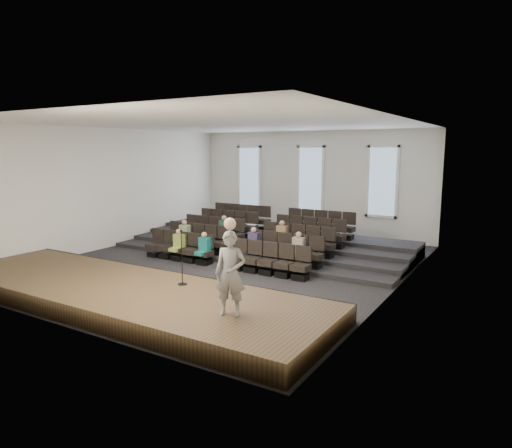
% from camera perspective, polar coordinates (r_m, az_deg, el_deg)
% --- Properties ---
extents(ground, '(14.00, 14.00, 0.00)m').
position_cam_1_polar(ground, '(16.75, -3.27, -4.93)').
color(ground, black).
rests_on(ground, ground).
extents(ceiling, '(12.00, 14.00, 0.02)m').
position_cam_1_polar(ceiling, '(16.27, -3.43, 12.44)').
color(ceiling, white).
rests_on(ceiling, ground).
extents(wall_back, '(12.00, 0.04, 5.00)m').
position_cam_1_polar(wall_back, '(22.44, 6.89, 5.10)').
color(wall_back, white).
rests_on(wall_back, ground).
extents(wall_front, '(12.00, 0.04, 5.00)m').
position_cam_1_polar(wall_front, '(11.30, -23.93, 0.31)').
color(wall_front, white).
rests_on(wall_front, ground).
extents(wall_left, '(0.04, 14.00, 5.00)m').
position_cam_1_polar(wall_left, '(20.33, -17.51, 4.31)').
color(wall_left, white).
rests_on(wall_left, ground).
extents(wall_right, '(0.04, 14.00, 5.00)m').
position_cam_1_polar(wall_right, '(13.85, 17.67, 2.18)').
color(wall_right, white).
rests_on(wall_right, ground).
extents(stage, '(11.80, 3.60, 0.50)m').
position_cam_1_polar(stage, '(12.97, -16.25, -8.41)').
color(stage, '#46351E').
rests_on(stage, ground).
extents(stage_lip, '(11.80, 0.06, 0.52)m').
position_cam_1_polar(stage_lip, '(14.16, -10.96, -6.70)').
color(stage_lip, black).
rests_on(stage_lip, ground).
extents(risers, '(11.80, 4.80, 0.60)m').
position_cam_1_polar(risers, '(19.34, 2.05, -2.40)').
color(risers, black).
rests_on(risers, ground).
extents(seating_rows, '(6.80, 4.70, 1.67)m').
position_cam_1_polar(seating_rows, '(17.86, -0.49, -1.78)').
color(seating_rows, black).
rests_on(seating_rows, ground).
extents(windows, '(8.44, 0.10, 3.24)m').
position_cam_1_polar(windows, '(22.36, 6.83, 5.60)').
color(windows, white).
rests_on(windows, wall_back).
extents(audience, '(5.45, 2.64, 1.10)m').
position_cam_1_polar(audience, '(17.09, -3.20, -1.80)').
color(audience, '#96B146').
rests_on(audience, seating_rows).
extents(speaker, '(0.80, 0.66, 1.87)m').
position_cam_1_polar(speaker, '(10.00, -3.22, -6.21)').
color(speaker, slate).
rests_on(speaker, stage).
extents(mic_stand, '(0.25, 0.25, 1.51)m').
position_cam_1_polar(mic_stand, '(12.49, -9.23, -5.49)').
color(mic_stand, black).
rests_on(mic_stand, stage).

